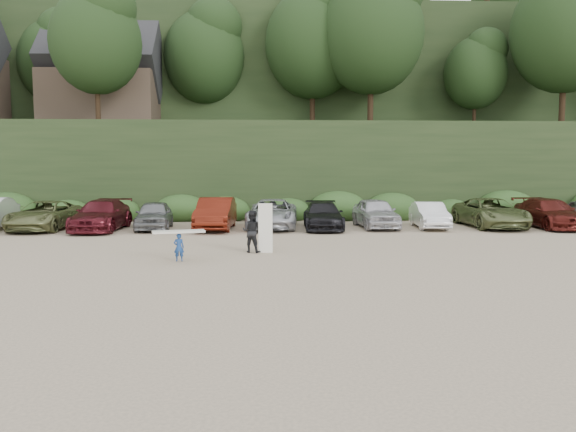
{
  "coord_description": "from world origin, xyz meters",
  "views": [
    {
      "loc": [
        -0.48,
        -19.04,
        3.32
      ],
      "look_at": [
        0.65,
        3.0,
        1.3
      ],
      "focal_mm": 35.0,
      "sensor_mm": 36.0,
      "label": 1
    }
  ],
  "objects": [
    {
      "name": "child_surfer",
      "position": [
        -3.26,
        0.26,
        0.73
      ],
      "size": [
        1.84,
        0.89,
        1.07
      ],
      "color": "navy",
      "rests_on": "ground"
    },
    {
      "name": "hillside_backdrop",
      "position": [
        -0.26,
        35.93,
        11.22
      ],
      "size": [
        90.0,
        41.5,
        28.0
      ],
      "color": "black",
      "rests_on": "ground"
    },
    {
      "name": "ground",
      "position": [
        0.0,
        0.0,
        0.0
      ],
      "size": [
        120.0,
        120.0,
        0.0
      ],
      "primitive_type": "plane",
      "color": "tan",
      "rests_on": "ground"
    },
    {
      "name": "adult_surfer",
      "position": [
        -0.72,
        2.1,
        0.81
      ],
      "size": [
        1.26,
        0.86,
        1.88
      ],
      "color": "black",
      "rests_on": "ground"
    },
    {
      "name": "parked_cars",
      "position": [
        1.02,
        9.97,
        0.75
      ],
      "size": [
        39.83,
        6.07,
        1.65
      ],
      "color": "#ACACB1",
      "rests_on": "ground"
    }
  ]
}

